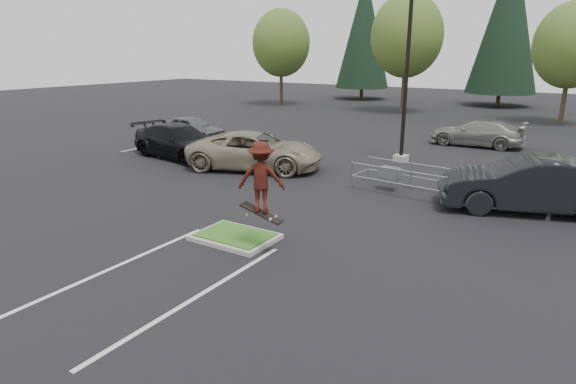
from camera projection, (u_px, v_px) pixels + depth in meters
The scene contains 16 objects.
ground at pixel (235, 239), 13.38m from camera, with size 120.00×120.00×0.00m, color black.
grass_median at pixel (235, 237), 13.36m from camera, with size 2.20×1.60×0.16m.
stall_lines at pixel (303, 184), 18.96m from camera, with size 22.62×17.60×0.01m.
light_pole at pixel (407, 62), 21.58m from camera, with size 0.70×0.60×10.12m.
decid_a at pixel (281, 45), 45.41m from camera, with size 5.44×5.44×8.91m.
decid_b at pixel (407, 39), 39.53m from camera, with size 5.89×5.89×9.64m.
decid_c at pixel (572, 48), 33.03m from camera, with size 5.12×5.12×8.38m.
conif_a at pixel (364, 31), 51.01m from camera, with size 5.72×5.72×13.00m.
conif_b at pixel (508, 19), 44.03m from camera, with size 6.38×6.38×14.50m.
cart_corral at pixel (393, 174), 17.84m from camera, with size 3.80×1.69×1.05m.
skateboarder at pixel (261, 177), 11.86m from camera, with size 1.32×1.10×2.03m.
car_l_tan at pixel (253, 151), 21.14m from camera, with size 2.71×5.89×1.64m, color gray.
car_l_black at pixel (179, 141), 23.45m from camera, with size 2.26×5.55×1.61m, color black.
car_l_grey at pixel (193, 128), 27.96m from camera, with size 1.69×4.20×1.43m, color #57595F.
car_r_charc at pixel (529, 185), 15.47m from camera, with size 1.91×5.49×1.81m, color black.
car_far_silver at pixel (477, 133), 26.42m from camera, with size 1.99×4.90×1.42m, color gray.
Camera 1 is at (7.90, -9.76, 5.02)m, focal length 30.00 mm.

